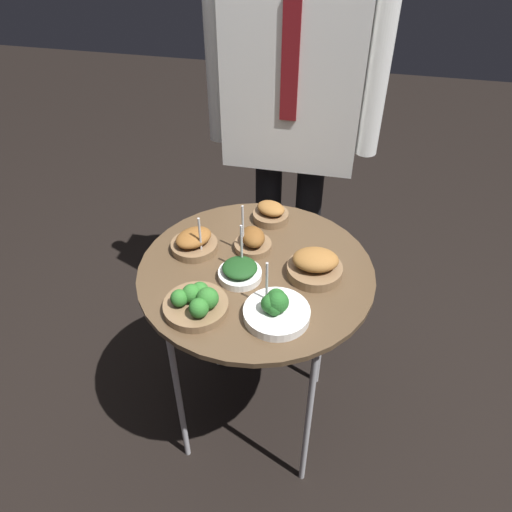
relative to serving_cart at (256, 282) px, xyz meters
The scene contains 10 objects.
ground_plane 0.71m from the serving_cart, ahead, with size 8.00×8.00×0.00m, color black.
serving_cart is the anchor object (origin of this frame).
bowl_spinach_mid_right 0.10m from the serving_cart, 128.86° to the right, with size 0.13×0.13×0.16m.
bowl_roast_center 0.27m from the serving_cart, 91.16° to the left, with size 0.12×0.12×0.06m.
bowl_roast_back_right 0.19m from the serving_cart, ahead, with size 0.16×0.16×0.08m.
bowl_broccoli_front_right 0.22m from the serving_cart, 62.68° to the right, with size 0.18×0.18×0.16m.
bowl_roast_mid_left 0.13m from the serving_cart, 108.02° to the left, with size 0.12×0.12×0.17m.
bowl_roast_back_left 0.23m from the serving_cart, 166.22° to the left, with size 0.15×0.15×0.14m.
bowl_broccoli_front_center 0.25m from the serving_cart, 120.45° to the right, with size 0.18×0.18×0.09m.
waiter_figure 0.68m from the serving_cart, 89.18° to the left, with size 0.62×0.23×1.68m.
Camera 1 is at (0.24, -1.10, 1.74)m, focal length 35.00 mm.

